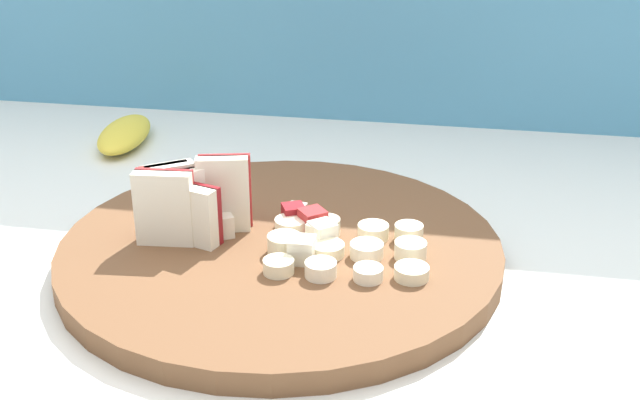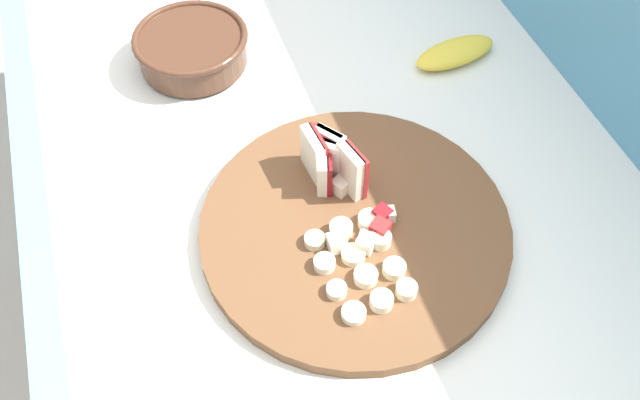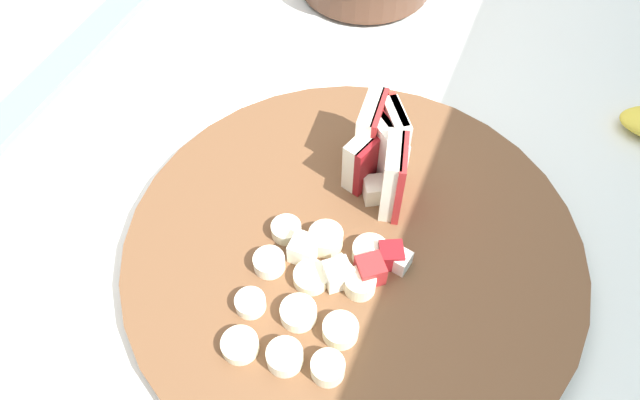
% 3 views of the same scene
% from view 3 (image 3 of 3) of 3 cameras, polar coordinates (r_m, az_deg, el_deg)
% --- Properties ---
extents(tiled_countertop, '(1.55, 0.77, 0.88)m').
position_cam_3_polar(tiled_countertop, '(0.92, 3.00, -16.94)').
color(tiled_countertop, silver).
rests_on(tiled_countertop, ground).
extents(cutting_board, '(0.37, 0.37, 0.02)m').
position_cam_3_polar(cutting_board, '(0.50, 3.20, -4.83)').
color(cutting_board, brown).
rests_on(cutting_board, tiled_countertop).
extents(apple_wedge_fan, '(0.09, 0.06, 0.07)m').
position_cam_3_polar(apple_wedge_fan, '(0.51, 5.92, 4.64)').
color(apple_wedge_fan, maroon).
rests_on(apple_wedge_fan, cutting_board).
extents(apple_dice_pile, '(0.11, 0.09, 0.02)m').
position_cam_3_polar(apple_dice_pile, '(0.47, 3.50, -4.97)').
color(apple_dice_pile, white).
rests_on(apple_dice_pile, cutting_board).
extents(banana_slice_rows, '(0.14, 0.10, 0.02)m').
position_cam_3_polar(banana_slice_rows, '(0.46, -0.90, -8.82)').
color(banana_slice_rows, beige).
rests_on(banana_slice_rows, cutting_board).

